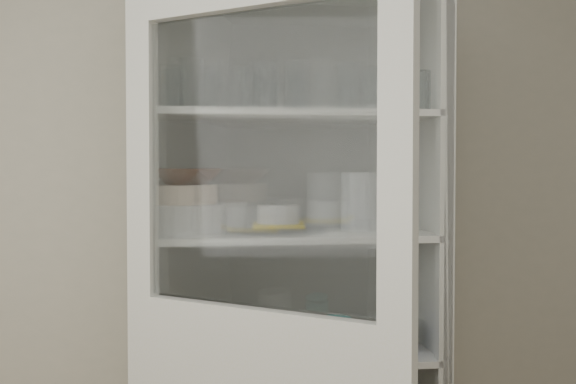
% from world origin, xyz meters
% --- Properties ---
extents(wall_back, '(3.60, 0.02, 2.60)m').
position_xyz_m(wall_back, '(0.00, 1.50, 1.30)').
color(wall_back, '#A9A492').
rests_on(wall_back, ground).
extents(pantry_cabinet, '(1.00, 0.45, 2.10)m').
position_xyz_m(pantry_cabinet, '(0.20, 1.34, 0.94)').
color(pantry_cabinet, beige).
rests_on(pantry_cabinet, floor).
extents(tumbler_0, '(0.07, 0.07, 0.13)m').
position_xyz_m(tumbler_0, '(-0.07, 1.16, 1.72)').
color(tumbler_0, silver).
rests_on(tumbler_0, shelf_glass).
extents(tumbler_1, '(0.08, 0.08, 0.15)m').
position_xyz_m(tumbler_1, '(-0.12, 1.11, 1.74)').
color(tumbler_1, silver).
rests_on(tumbler_1, shelf_glass).
extents(tumbler_2, '(0.09, 0.09, 0.15)m').
position_xyz_m(tumbler_2, '(0.11, 1.17, 1.74)').
color(tumbler_2, silver).
rests_on(tumbler_2, shelf_glass).
extents(tumbler_3, '(0.08, 0.08, 0.16)m').
position_xyz_m(tumbler_3, '(0.21, 1.13, 1.74)').
color(tumbler_3, silver).
rests_on(tumbler_3, shelf_glass).
extents(tumbler_4, '(0.09, 0.09, 0.15)m').
position_xyz_m(tumbler_4, '(0.38, 1.15, 1.74)').
color(tumbler_4, silver).
rests_on(tumbler_4, shelf_glass).
extents(tumbler_5, '(0.07, 0.07, 0.14)m').
position_xyz_m(tumbler_5, '(0.45, 1.15, 1.73)').
color(tumbler_5, silver).
rests_on(tumbler_5, shelf_glass).
extents(tumbler_6, '(0.08, 0.08, 0.13)m').
position_xyz_m(tumbler_6, '(0.61, 1.11, 1.72)').
color(tumbler_6, silver).
rests_on(tumbler_6, shelf_glass).
extents(tumbler_7, '(0.09, 0.09, 0.15)m').
position_xyz_m(tumbler_7, '(-0.19, 1.28, 1.74)').
color(tumbler_7, silver).
rests_on(tumbler_7, shelf_glass).
extents(tumbler_8, '(0.09, 0.09, 0.14)m').
position_xyz_m(tumbler_8, '(-0.18, 1.28, 1.73)').
color(tumbler_8, silver).
rests_on(tumbler_8, shelf_glass).
extents(tumbler_9, '(0.08, 0.08, 0.13)m').
position_xyz_m(tumbler_9, '(0.22, 1.26, 1.72)').
color(tumbler_9, silver).
rests_on(tumbler_9, shelf_glass).
extents(tumbler_10, '(0.08, 0.08, 0.15)m').
position_xyz_m(tumbler_10, '(0.07, 1.27, 1.74)').
color(tumbler_10, silver).
rests_on(tumbler_10, shelf_glass).
extents(tumbler_11, '(0.08, 0.08, 0.12)m').
position_xyz_m(tumbler_11, '(0.44, 1.27, 1.72)').
color(tumbler_11, silver).
rests_on(tumbler_11, shelf_glass).
extents(goblet_0, '(0.07, 0.07, 0.16)m').
position_xyz_m(goblet_0, '(-0.05, 1.35, 1.74)').
color(goblet_0, silver).
rests_on(goblet_0, shelf_glass).
extents(goblet_1, '(0.07, 0.07, 0.16)m').
position_xyz_m(goblet_1, '(0.17, 1.39, 1.74)').
color(goblet_1, silver).
rests_on(goblet_1, shelf_glass).
extents(goblet_2, '(0.08, 0.08, 0.18)m').
position_xyz_m(goblet_2, '(0.24, 1.37, 1.75)').
color(goblet_2, silver).
rests_on(goblet_2, shelf_glass).
extents(goblet_3, '(0.08, 0.08, 0.17)m').
position_xyz_m(goblet_3, '(0.61, 1.38, 1.75)').
color(goblet_3, silver).
rests_on(goblet_3, shelf_glass).
extents(plate_stack_front, '(0.25, 0.25, 0.10)m').
position_xyz_m(plate_stack_front, '(-0.14, 1.22, 1.31)').
color(plate_stack_front, silver).
rests_on(plate_stack_front, shelf_plates).
extents(plate_stack_back, '(0.23, 0.23, 0.10)m').
position_xyz_m(plate_stack_back, '(-0.05, 1.40, 1.31)').
color(plate_stack_back, silver).
rests_on(plate_stack_back, shelf_plates).
extents(cream_bowl, '(0.21, 0.21, 0.06)m').
position_xyz_m(cream_bowl, '(-0.14, 1.22, 1.39)').
color(cream_bowl, '#F6DBC0').
rests_on(cream_bowl, plate_stack_front).
extents(terracotta_bowl, '(0.27, 0.27, 0.05)m').
position_xyz_m(terracotta_bowl, '(-0.14, 1.22, 1.45)').
color(terracotta_bowl, '#412213').
rests_on(terracotta_bowl, cream_bowl).
extents(glass_platter, '(0.37, 0.37, 0.02)m').
position_xyz_m(glass_platter, '(0.17, 1.26, 1.27)').
color(glass_platter, silver).
rests_on(glass_platter, shelf_plates).
extents(yellow_trivet, '(0.19, 0.19, 0.01)m').
position_xyz_m(yellow_trivet, '(0.17, 1.26, 1.28)').
color(yellow_trivet, yellow).
rests_on(yellow_trivet, glass_platter).
extents(white_ramekin, '(0.15, 0.15, 0.06)m').
position_xyz_m(white_ramekin, '(0.17, 1.26, 1.32)').
color(white_ramekin, silver).
rests_on(white_ramekin, yellow_trivet).
extents(grey_bowl_stack, '(0.14, 0.14, 0.20)m').
position_xyz_m(grey_bowl_stack, '(0.46, 1.30, 1.36)').
color(grey_bowl_stack, silver).
rests_on(grey_bowl_stack, shelf_plates).
extents(mug_blue, '(0.15, 0.15, 0.11)m').
position_xyz_m(mug_blue, '(0.55, 1.19, 0.91)').
color(mug_blue, navy).
rests_on(mug_blue, shelf_mugs).
extents(mug_teal, '(0.11, 0.11, 0.09)m').
position_xyz_m(mug_teal, '(0.38, 1.34, 0.91)').
color(mug_teal, teal).
rests_on(mug_teal, shelf_mugs).
extents(mug_white, '(0.13, 0.13, 0.10)m').
position_xyz_m(mug_white, '(0.56, 1.18, 0.91)').
color(mug_white, silver).
rests_on(mug_white, shelf_mugs).
extents(teal_jar, '(0.09, 0.09, 0.10)m').
position_xyz_m(teal_jar, '(0.11, 1.34, 0.91)').
color(teal_jar, teal).
rests_on(teal_jar, shelf_mugs).
extents(measuring_cups, '(0.10, 0.10, 0.04)m').
position_xyz_m(measuring_cups, '(-0.10, 1.21, 0.88)').
color(measuring_cups, silver).
rests_on(measuring_cups, shelf_mugs).
extents(white_canister, '(0.15, 0.15, 0.14)m').
position_xyz_m(white_canister, '(-0.05, 1.31, 0.93)').
color(white_canister, silver).
rests_on(white_canister, shelf_mugs).
extents(tumbler_12, '(0.07, 0.07, 0.13)m').
position_xyz_m(tumbler_12, '(0.60, 1.25, 1.73)').
color(tumbler_12, silver).
rests_on(tumbler_12, shelf_glass).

